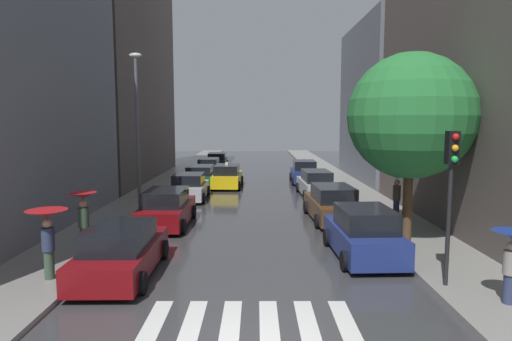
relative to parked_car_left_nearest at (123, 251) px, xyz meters
name	(u,v)px	position (x,y,z in m)	size (l,w,h in m)	color
ground_plane	(256,185)	(3.98, 19.26, -0.77)	(28.00, 72.00, 0.04)	#38383A
sidewalk_left	(168,184)	(-2.52, 19.26, -0.67)	(3.00, 72.00, 0.15)	gray
sidewalk_right	(344,184)	(10.48, 19.26, -0.67)	(3.00, 72.00, 0.15)	gray
crosswalk_stripes	(252,320)	(3.98, -3.09, -0.74)	(4.95, 2.20, 0.01)	silver
building_left_mid	(115,42)	(-7.02, 22.26, 10.10)	(6.00, 18.07, 21.69)	#564C47
building_right_mid	(396,103)	(14.98, 22.04, 5.38)	(6.00, 12.88, 12.25)	slate
parked_car_left_nearest	(123,251)	(0.00, 0.00, 0.00)	(2.20, 4.80, 1.58)	maroon
parked_car_left_second	(169,209)	(0.10, 6.41, 0.04)	(2.16, 4.59, 1.67)	maroon
parked_car_left_third	(191,187)	(0.12, 13.01, 0.00)	(2.16, 4.10, 1.59)	#B2B7BF
parked_car_left_fourth	(202,177)	(0.14, 18.31, -0.02)	(2.17, 4.61, 1.53)	#0C4C2D
parked_car_left_fifth	(211,168)	(0.14, 24.05, -0.01)	(2.01, 4.48, 1.56)	#474C51
parked_car_left_sixth	(219,161)	(0.27, 30.55, -0.01)	(2.21, 4.81, 1.55)	black
parked_car_right_nearest	(366,234)	(7.84, 1.78, 0.08)	(2.28, 4.38, 1.78)	navy
parked_car_right_second	(334,204)	(7.73, 7.45, 0.04)	(2.33, 4.83, 1.69)	brown
parked_car_right_third	(318,184)	(7.87, 14.20, 0.02)	(2.17, 4.87, 1.64)	#B2B7BF
parked_car_right_fourth	(306,173)	(7.77, 20.12, 0.06)	(2.09, 4.12, 1.73)	navy
taxi_midroad	(229,177)	(2.08, 17.89, 0.02)	(2.19, 4.38, 1.81)	yellow
pedestrian_foreground	(85,210)	(-1.87, 1.93, 0.90)	(0.95, 0.95, 2.11)	brown
pedestrian_near_tree	(49,227)	(-1.88, -0.71, 0.95)	(1.16, 1.16, 2.03)	#38513D
pedestrian_far_side	(399,185)	(10.72, 7.31, 0.97)	(1.11, 1.11, 2.09)	navy
street_tree_right	(413,116)	(9.91, 3.49, 4.14)	(4.71, 4.71, 7.11)	#513823
traffic_light_right_corner	(453,174)	(9.43, -1.22, 2.54)	(0.30, 0.42, 4.30)	black
lamp_post_left	(139,124)	(-1.57, 8.17, 3.82)	(0.60, 0.28, 7.75)	#595B60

